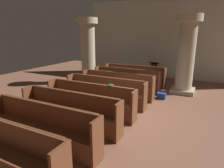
{
  "coord_description": "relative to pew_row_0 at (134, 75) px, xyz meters",
  "views": [
    {
      "loc": [
        2.22,
        -5.59,
        2.59
      ],
      "look_at": [
        -0.92,
        0.64,
        0.75
      ],
      "focal_mm": 30.96,
      "sensor_mm": 36.0,
      "label": 1
    }
  ],
  "objects": [
    {
      "name": "pew_row_6",
      "position": [
        0.0,
        -6.23,
        0.0
      ],
      "size": [
        3.16,
        0.46,
        1.0
      ],
      "color": "brown",
      "rests_on": "ground"
    },
    {
      "name": "pillar_far_side",
      "position": [
        -2.38,
        -0.6,
        1.21
      ],
      "size": [
        1.06,
        1.06,
        3.35
      ],
      "color": "tan",
      "rests_on": "ground"
    },
    {
      "name": "pew_row_5",
      "position": [
        0.0,
        -5.19,
        0.0
      ],
      "size": [
        3.16,
        0.47,
        1.0
      ],
      "color": "brown",
      "rests_on": "ground"
    },
    {
      "name": "pew_row_1",
      "position": [
        0.0,
        -1.04,
        0.0
      ],
      "size": [
        3.16,
        0.46,
        1.0
      ],
      "color": "brown",
      "rests_on": "ground"
    },
    {
      "name": "pew_row_4",
      "position": [
        0.0,
        -4.15,
        0.0
      ],
      "size": [
        3.16,
        0.46,
        1.0
      ],
      "color": "brown",
      "rests_on": "ground"
    },
    {
      "name": "lectern",
      "position": [
        0.67,
        1.28,
        -0.08
      ],
      "size": [
        0.48,
        0.45,
        1.08
      ],
      "color": "#411E13",
      "rests_on": "ground"
    },
    {
      "name": "ground_plane",
      "position": [
        1.12,
        -3.57,
        -0.53
      ],
      "size": [
        19.2,
        19.2,
        0.0
      ],
      "primitive_type": "plane",
      "color": "brown"
    },
    {
      "name": "pillar_aisle_side",
      "position": [
        2.43,
        -0.28,
        1.21
      ],
      "size": [
        1.06,
        1.06,
        3.35
      ],
      "color": "tan",
      "rests_on": "ground"
    },
    {
      "name": "back_wall",
      "position": [
        1.12,
        2.51,
        1.72
      ],
      "size": [
        10.0,
        0.16,
        4.5
      ],
      "primitive_type": "cube",
      "color": "beige",
      "rests_on": "ground"
    },
    {
      "name": "pew_row_3",
      "position": [
        0.0,
        -3.12,
        0.0
      ],
      "size": [
        3.16,
        0.46,
        1.0
      ],
      "color": "brown",
      "rests_on": "ground"
    },
    {
      "name": "hymn_book",
      "position": [
        0.67,
        -3.97,
        0.48
      ],
      "size": [
        0.15,
        0.21,
        0.03
      ],
      "primitive_type": "cube",
      "color": "#194723",
      "rests_on": "pew_row_4"
    },
    {
      "name": "pew_row_2",
      "position": [
        0.0,
        -2.08,
        0.0
      ],
      "size": [
        3.16,
        0.47,
        1.0
      ],
      "color": "brown",
      "rests_on": "ground"
    },
    {
      "name": "pew_row_0",
      "position": [
        0.0,
        0.0,
        0.0
      ],
      "size": [
        3.16,
        0.46,
        1.0
      ],
      "color": "brown",
      "rests_on": "ground"
    },
    {
      "name": "kneeler_box_blue",
      "position": [
        1.78,
        -1.57,
        -0.41
      ],
      "size": [
        0.34,
        0.26,
        0.24
      ],
      "primitive_type": "cube",
      "color": "navy",
      "rests_on": "ground"
    }
  ]
}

